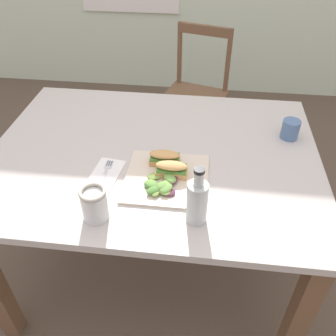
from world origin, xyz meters
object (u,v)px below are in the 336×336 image
(fork_on_napkin, at_px, (105,173))
(mason_jar_iced_tea, at_px, (95,206))
(dining_table, at_px, (154,173))
(bottle_cold_brew, at_px, (197,203))
(plate_lunch, at_px, (167,178))
(cup_extra_side, at_px, (290,129))
(chair_wooden_far, at_px, (195,95))
(sandwich_half_front, at_px, (172,169))
(sandwich_half_back, at_px, (165,158))

(fork_on_napkin, bearing_deg, mason_jar_iced_tea, -82.52)
(dining_table, bearing_deg, bottle_cold_brew, -61.04)
(plate_lunch, relative_size, cup_extra_side, 3.68)
(dining_table, distance_m, chair_wooden_far, 1.08)
(bottle_cold_brew, bearing_deg, cup_extra_side, 54.91)
(fork_on_napkin, relative_size, mason_jar_iced_tea, 1.62)
(chair_wooden_far, relative_size, plate_lunch, 2.92)
(sandwich_half_front, bearing_deg, fork_on_napkin, -176.15)
(plate_lunch, distance_m, mason_jar_iced_tea, 0.30)
(cup_extra_side, bearing_deg, plate_lunch, -145.46)
(plate_lunch, distance_m, bottle_cold_brew, 0.23)
(chair_wooden_far, bearing_deg, plate_lunch, -91.96)
(cup_extra_side, bearing_deg, sandwich_half_front, -145.78)
(sandwich_half_front, xyz_separation_m, fork_on_napkin, (-0.25, -0.02, -0.03))
(chair_wooden_far, distance_m, plate_lunch, 1.26)
(mason_jar_iced_tea, bearing_deg, sandwich_half_back, 57.36)
(sandwich_half_back, relative_size, bottle_cold_brew, 0.55)
(sandwich_half_back, height_order, bottle_cold_brew, bottle_cold_brew)
(bottle_cold_brew, distance_m, cup_extra_side, 0.63)
(dining_table, height_order, fork_on_napkin, fork_on_napkin)
(dining_table, relative_size, fork_on_napkin, 7.08)
(fork_on_napkin, bearing_deg, bottle_cold_brew, -27.73)
(dining_table, bearing_deg, chair_wooden_far, 83.80)
(sandwich_half_front, bearing_deg, cup_extra_side, 34.22)
(dining_table, xyz_separation_m, chair_wooden_far, (0.12, 1.06, -0.18))
(chair_wooden_far, height_order, cup_extra_side, chair_wooden_far)
(sandwich_half_front, relative_size, cup_extra_side, 1.42)
(sandwich_half_front, distance_m, cup_extra_side, 0.56)
(dining_table, xyz_separation_m, sandwich_half_front, (0.09, -0.15, 0.15))
(sandwich_half_back, relative_size, fork_on_napkin, 0.62)
(plate_lunch, relative_size, sandwich_half_front, 2.58)
(mason_jar_iced_tea, bearing_deg, cup_extra_side, 38.50)
(sandwich_half_back, bearing_deg, sandwich_half_front, -62.18)
(sandwich_half_front, distance_m, sandwich_half_back, 0.07)
(sandwich_half_back, xyz_separation_m, bottle_cold_brew, (0.13, -0.26, 0.03))
(chair_wooden_far, xyz_separation_m, fork_on_napkin, (-0.27, -1.22, 0.30))
(chair_wooden_far, xyz_separation_m, plate_lunch, (-0.04, -1.22, 0.30))
(plate_lunch, bearing_deg, sandwich_half_back, 102.43)
(mason_jar_iced_tea, bearing_deg, plate_lunch, 46.36)
(plate_lunch, bearing_deg, fork_on_napkin, -179.54)
(plate_lunch, bearing_deg, cup_extra_side, 34.54)
(sandwich_half_front, xyz_separation_m, sandwich_half_back, (-0.03, 0.06, 0.00))
(mason_jar_iced_tea, bearing_deg, dining_table, 70.91)
(dining_table, relative_size, cup_extra_side, 16.18)
(fork_on_napkin, height_order, mason_jar_iced_tea, mason_jar_iced_tea)
(chair_wooden_far, relative_size, cup_extra_side, 10.72)
(chair_wooden_far, height_order, sandwich_half_back, chair_wooden_far)
(dining_table, height_order, sandwich_half_front, sandwich_half_front)
(sandwich_half_back, bearing_deg, fork_on_napkin, -159.65)
(dining_table, relative_size, plate_lunch, 4.40)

